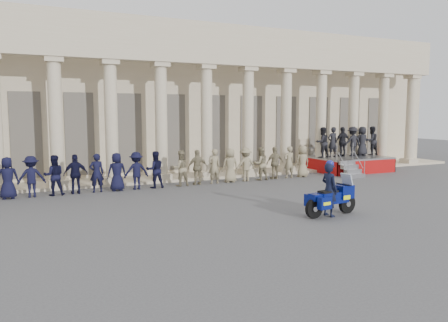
# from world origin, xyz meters

# --- Properties ---
(ground) EXTENTS (90.00, 90.00, 0.00)m
(ground) POSITION_xyz_m (0.00, 0.00, 0.00)
(ground) COLOR #464649
(ground) RESTS_ON ground
(building) EXTENTS (40.00, 12.50, 9.00)m
(building) POSITION_xyz_m (-0.00, 14.74, 4.52)
(building) COLOR #BDAD8E
(building) RESTS_ON ground
(officer_rank) EXTENTS (20.73, 0.69, 1.81)m
(officer_rank) POSITION_xyz_m (-3.67, 6.30, 0.91)
(officer_rank) COLOR black
(officer_rank) RESTS_ON ground
(reviewing_stand) EXTENTS (4.91, 4.31, 2.81)m
(reviewing_stand) POSITION_xyz_m (10.84, 7.28, 1.59)
(reviewing_stand) COLOR gray
(reviewing_stand) RESTS_ON ground
(motorcycle) EXTENTS (2.31, 0.97, 1.48)m
(motorcycle) POSITION_xyz_m (1.90, -2.05, 0.64)
(motorcycle) COLOR black
(motorcycle) RESTS_ON ground
(rider) EXTENTS (0.52, 0.74, 2.01)m
(rider) POSITION_xyz_m (1.78, -2.07, 0.99)
(rider) COLOR black
(rider) RESTS_ON ground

